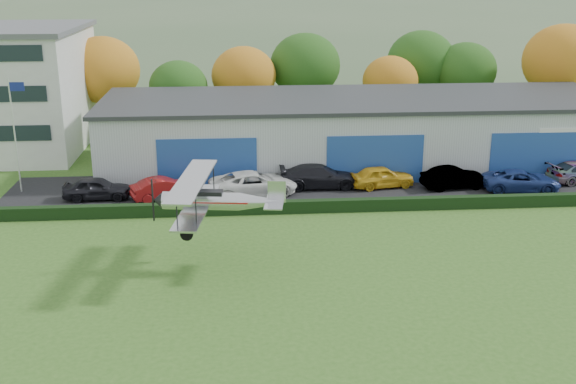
{
  "coord_description": "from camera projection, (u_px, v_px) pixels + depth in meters",
  "views": [
    {
      "loc": [
        -5.09,
        -25.78,
        14.86
      ],
      "look_at": [
        -2.15,
        11.09,
        3.03
      ],
      "focal_mm": 43.46,
      "sensor_mm": 36.0,
      "label": 1
    }
  ],
  "objects": [
    {
      "name": "biplane",
      "position": [
        212.0,
        199.0,
        35.43
      ],
      "size": [
        6.88,
        7.89,
        2.94
      ],
      "rotation": [
        0.0,
        0.0,
        -0.13
      ],
      "color": "silver"
    },
    {
      "name": "hedge",
      "position": [
        361.0,
        205.0,
        44.87
      ],
      "size": [
        46.0,
        0.6,
        0.8
      ],
      "primitive_type": "cube",
      "color": "black",
      "rests_on": "ground"
    },
    {
      "name": "distant_hills",
      "position": [
        236.0,
        92.0,
        165.95
      ],
      "size": [
        430.0,
        196.0,
        56.0
      ],
      "color": "#4C6642",
      "rests_on": "ground"
    },
    {
      "name": "car_6",
      "position": [
        521.0,
        181.0,
        48.67
      ],
      "size": [
        5.54,
        2.98,
        1.48
      ],
      "primitive_type": "imported",
      "rotation": [
        0.0,
        0.0,
        1.47
      ],
      "color": "navy",
      "rests_on": "apron"
    },
    {
      "name": "car_0",
      "position": [
        97.0,
        188.0,
        46.91
      ],
      "size": [
        4.5,
        1.87,
        1.52
      ],
      "primitive_type": "imported",
      "rotation": [
        0.0,
        0.0,
        1.59
      ],
      "color": "black",
      "rests_on": "apron"
    },
    {
      "name": "hangar",
      "position": [
        360.0,
        130.0,
        55.52
      ],
      "size": [
        40.6,
        12.6,
        5.3
      ],
      "color": "#B2B7BC",
      "rests_on": "ground"
    },
    {
      "name": "tree_belt",
      "position": [
        295.0,
        71.0,
        66.31
      ],
      "size": [
        75.7,
        13.22,
        10.12
      ],
      "color": "#3D2614",
      "rests_on": "ground"
    },
    {
      "name": "car_4",
      "position": [
        382.0,
        177.0,
        49.49
      ],
      "size": [
        4.79,
        2.59,
        1.55
      ],
      "primitive_type": "imported",
      "rotation": [
        0.0,
        0.0,
        1.75
      ],
      "color": "gold",
      "rests_on": "apron"
    },
    {
      "name": "car_3",
      "position": [
        319.0,
        176.0,
        49.41
      ],
      "size": [
        5.68,
        2.36,
        1.64
      ],
      "primitive_type": "imported",
      "rotation": [
        0.0,
        0.0,
        1.56
      ],
      "color": "black",
      "rests_on": "apron"
    },
    {
      "name": "car_2",
      "position": [
        253.0,
        184.0,
        47.66
      ],
      "size": [
        6.48,
        4.02,
        1.67
      ],
      "primitive_type": "imported",
      "rotation": [
        0.0,
        0.0,
        1.79
      ],
      "color": "silver",
      "rests_on": "apron"
    },
    {
      "name": "flagpole",
      "position": [
        15.0,
        125.0,
        47.31
      ],
      "size": [
        1.05,
        0.1,
        8.0
      ],
      "color": "silver",
      "rests_on": "ground"
    },
    {
      "name": "apron",
      "position": [
        349.0,
        188.0,
        49.54
      ],
      "size": [
        48.0,
        9.0,
        0.05
      ],
      "primitive_type": "cube",
      "color": "black",
      "rests_on": "ground"
    },
    {
      "name": "car_1",
      "position": [
        164.0,
        188.0,
        46.99
      ],
      "size": [
        4.7,
        3.02,
        1.46
      ],
      "primitive_type": "imported",
      "rotation": [
        0.0,
        0.0,
        1.93
      ],
      "color": "maroon",
      "rests_on": "apron"
    },
    {
      "name": "ground",
      "position": [
        360.0,
        339.0,
        29.38
      ],
      "size": [
        300.0,
        300.0,
        0.0
      ],
      "primitive_type": "plane",
      "color": "#335E1D",
      "rests_on": "ground"
    },
    {
      "name": "car_5",
      "position": [
        455.0,
        178.0,
        49.24
      ],
      "size": [
        4.84,
        2.21,
        1.54
      ],
      "primitive_type": "imported",
      "rotation": [
        0.0,
        0.0,
        1.7
      ],
      "color": "gray",
      "rests_on": "apron"
    }
  ]
}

